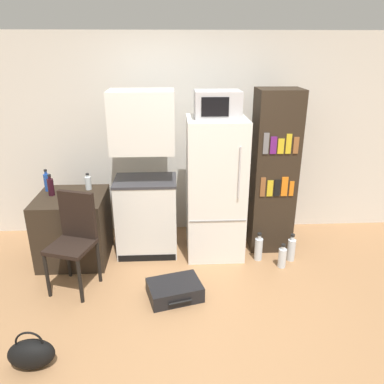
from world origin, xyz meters
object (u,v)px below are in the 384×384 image
(handbag, at_px, (31,354))
(water_bottle_back, at_px, (282,257))
(refrigerator, at_px, (215,189))
(bottle_wine_dark, at_px, (51,187))
(chair, at_px, (75,233))
(kitchen_hutch, at_px, (145,182))
(water_bottle_middle, at_px, (259,248))
(side_table, at_px, (74,227))
(bottle_blue_soda, at_px, (47,182))
(bookshelf, at_px, (273,173))
(microwave, at_px, (217,104))
(suitcase_large_flat, at_px, (175,290))
(bottle_clear_short, at_px, (88,183))
(water_bottle_front, at_px, (291,249))

(handbag, height_order, water_bottle_back, handbag)
(refrigerator, distance_m, bottle_wine_dark, 1.84)
(chair, bearing_deg, kitchen_hutch, 62.59)
(water_bottle_middle, bearing_deg, side_table, 175.65)
(bottle_blue_soda, xyz_separation_m, water_bottle_middle, (2.42, -0.35, -0.74))
(bookshelf, bearing_deg, microwave, -171.05)
(refrigerator, relative_size, bookshelf, 0.85)
(refrigerator, height_order, handbag, refrigerator)
(bottle_wine_dark, distance_m, suitcase_large_flat, 1.79)
(bottle_wine_dark, bearing_deg, water_bottle_back, -8.20)
(side_table, distance_m, water_bottle_back, 2.40)
(bottle_clear_short, height_order, water_bottle_back, bottle_clear_short)
(chair, bearing_deg, refrigerator, 40.53)
(kitchen_hutch, height_order, bottle_clear_short, kitchen_hutch)
(bottle_clear_short, xyz_separation_m, handbag, (-0.13, -1.84, -0.74))
(side_table, xyz_separation_m, handbag, (0.04, -1.63, -0.27))
(bottle_wine_dark, xyz_separation_m, bottle_clear_short, (0.37, 0.17, -0.02))
(refrigerator, xyz_separation_m, handbag, (-1.60, -1.70, -0.69))
(kitchen_hutch, relative_size, water_bottle_front, 5.71)
(kitchen_hutch, bearing_deg, handbag, -114.48)
(refrigerator, xyz_separation_m, bookshelf, (0.69, 0.11, 0.15))
(kitchen_hutch, distance_m, water_bottle_middle, 1.52)
(bottle_wine_dark, height_order, chair, bottle_wine_dark)
(bottle_wine_dark, bearing_deg, kitchen_hutch, 4.31)
(water_bottle_front, relative_size, water_bottle_middle, 0.98)
(microwave, bearing_deg, chair, -157.86)
(chair, relative_size, suitcase_large_flat, 1.70)
(handbag, bearing_deg, water_bottle_back, 29.19)
(side_table, relative_size, bookshelf, 0.41)
(side_table, xyz_separation_m, water_bottle_front, (2.51, -0.19, -0.25))
(microwave, bearing_deg, side_table, -177.85)
(microwave, bearing_deg, water_bottle_middle, -24.23)
(microwave, bearing_deg, suitcase_large_flat, -118.89)
(water_bottle_front, bearing_deg, microwave, 163.77)
(chair, bearing_deg, bottle_clear_short, 107.82)
(microwave, bearing_deg, refrigerator, 72.45)
(handbag, relative_size, water_bottle_back, 1.25)
(kitchen_hutch, xyz_separation_m, bottle_clear_short, (-0.67, 0.09, -0.02))
(side_table, height_order, chair, chair)
(bottle_clear_short, relative_size, water_bottle_back, 0.68)
(water_bottle_middle, bearing_deg, refrigerator, 155.61)
(kitchen_hutch, height_order, bookshelf, bookshelf)
(bookshelf, bearing_deg, bottle_blue_soda, 179.70)
(suitcase_large_flat, relative_size, water_bottle_back, 2.05)
(refrigerator, bearing_deg, water_bottle_back, -28.45)
(bottle_blue_soda, distance_m, water_bottle_front, 2.92)
(bookshelf, relative_size, water_bottle_back, 6.66)
(bookshelf, bearing_deg, water_bottle_middle, -120.35)
(bottle_blue_soda, bearing_deg, side_table, -32.09)
(bottle_clear_short, bearing_deg, suitcase_large_flat, -46.17)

